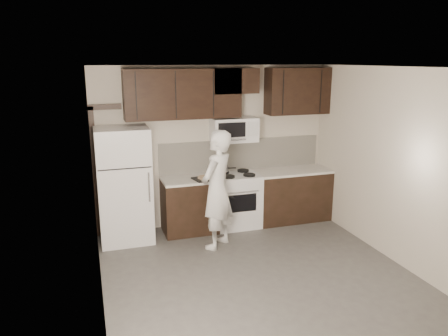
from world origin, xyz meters
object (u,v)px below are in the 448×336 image
stove (236,200)px  person (217,190)px  microwave (234,130)px  refrigerator (124,185)px

stove → person: bearing=-127.4°
stove → microwave: 1.20m
stove → refrigerator: refrigerator is taller
microwave → person: size_ratio=0.42×
microwave → refrigerator: 2.00m
microwave → refrigerator: bearing=-174.9°
microwave → person: 1.25m
microwave → refrigerator: (-1.85, -0.17, -0.75)m
refrigerator → person: 1.46m
microwave → person: bearing=-123.3°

